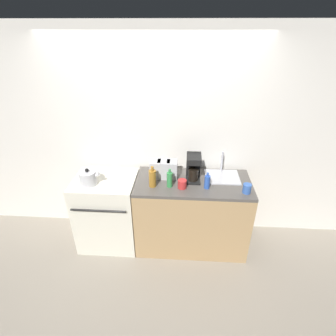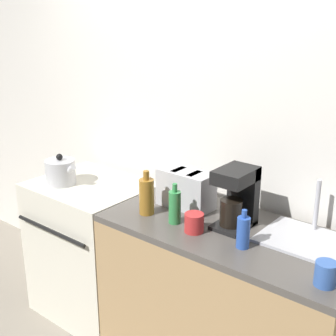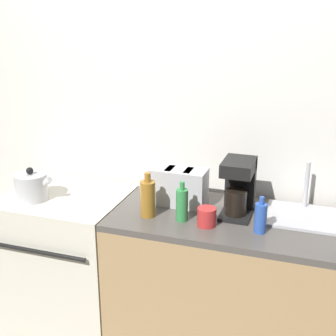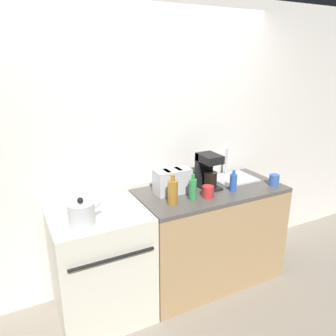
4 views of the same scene
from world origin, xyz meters
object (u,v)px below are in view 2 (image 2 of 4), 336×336
Objects in this scene: toaster at (186,189)px; coffee_maker at (237,195)px; bottle_green at (175,207)px; bottle_amber at (147,196)px; kettle at (61,172)px; stove at (93,247)px; cup_red at (194,223)px; cup_blue at (326,274)px; bottle_blue at (243,232)px.

coffee_maker is at bearing -3.78° from toaster.
bottle_amber is (-0.19, -0.01, 0.01)m from bottle_green.
kettle is 0.97× the size of bottle_amber.
coffee_maker is (1.05, 0.08, 0.63)m from stove.
coffee_maker is 1.27× the size of bottle_amber.
kettle is (-0.14, -0.11, 0.54)m from stove.
coffee_maker is 3.19× the size of cup_red.
bottle_green is 2.22× the size of cup_red.
bottle_green is at bearing 175.22° from cup_blue.
stove is at bearing 174.96° from bottle_blue.
stove is 9.47× the size of cup_red.
cup_red is at bearing -7.92° from bottle_green.
bottle_blue is (0.15, -0.19, -0.09)m from coffee_maker.
kettle reaches higher than cup_red.
coffee_maker is at bearing 22.41° from bottle_amber.
bottle_green reaches higher than toaster.
bottle_green is (0.92, 0.01, 0.01)m from kettle.
cup_blue is (0.70, -0.05, 0.00)m from cup_red.
bottle_green is 1.14× the size of bottle_blue.
stove is at bearing 169.90° from bottle_amber.
bottle_green is 0.88× the size of bottle_amber.
bottle_amber is (0.73, 0.00, 0.02)m from kettle.
coffee_maker reaches higher than bottle_green.
coffee_maker is (0.35, -0.02, 0.06)m from toaster.
cup_blue is (0.92, -0.28, -0.06)m from toaster.
bottle_green is at bearing 179.13° from bottle_blue.
cup_blue is at bearing -1.96° from kettle.
cup_red is at bearing -0.52° from kettle.
bottle_blue is at bearing 0.16° from kettle.
bottle_amber is at bearing -10.10° from stove.
bottle_amber is at bearing -117.53° from toaster.
stove is 9.01× the size of cup_blue.
bottle_amber is 2.51× the size of cup_red.
toaster reaches higher than cup_red.
cup_blue is (1.77, -0.06, -0.03)m from kettle.
bottle_green reaches higher than kettle.
bottle_green is at bearing 1.75° from bottle_amber.
coffee_maker is at bearing 156.32° from cup_blue.
toaster is at bearing 156.97° from bottle_blue.
bottle_amber reaches higher than cup_red.
bottle_blue is at bearing -51.27° from coffee_maker.
bottle_green is (0.78, -0.10, 0.55)m from stove.
bottle_amber is 2.39× the size of cup_blue.
cup_blue is at bearing -16.63° from toaster.
bottle_green reaches higher than stove.
kettle is 0.73m from bottle_amber.
coffee_maker is at bearing 4.53° from stove.
stove is 3.77× the size of bottle_amber.
toaster reaches higher than cup_blue.
bottle_blue is at bearing 2.77° from cup_red.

